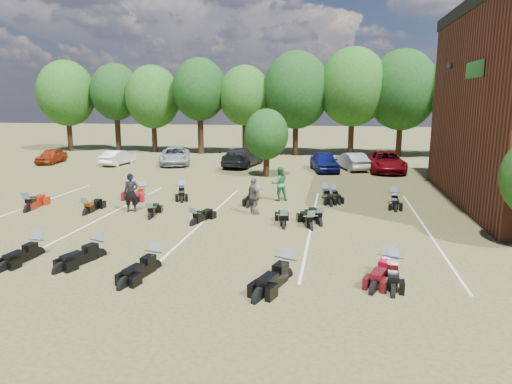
% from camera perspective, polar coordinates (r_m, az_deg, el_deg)
% --- Properties ---
extents(ground, '(160.00, 160.00, 0.00)m').
position_cam_1_polar(ground, '(18.37, 0.17, -6.23)').
color(ground, brown).
rests_on(ground, ground).
extents(car_0, '(2.03, 3.98, 1.30)m').
position_cam_1_polar(car_0, '(44.29, -24.22, 4.13)').
color(car_0, maroon).
rests_on(car_0, ground).
extents(car_1, '(1.75, 3.99, 1.28)m').
position_cam_1_polar(car_1, '(41.22, -16.87, 4.15)').
color(car_1, silver).
rests_on(car_1, ground).
extents(car_2, '(3.95, 5.82, 1.48)m').
position_cam_1_polar(car_2, '(40.26, -10.09, 4.45)').
color(car_2, '#9A9CA2').
rests_on(car_2, ground).
extents(car_3, '(3.10, 5.81, 1.60)m').
position_cam_1_polar(car_3, '(38.51, -1.70, 4.40)').
color(car_3, black).
rests_on(car_3, ground).
extents(car_4, '(2.77, 4.81, 1.54)m').
position_cam_1_polar(car_4, '(36.43, 8.54, 3.81)').
color(car_4, '#0B0F51').
rests_on(car_4, ground).
extents(car_5, '(2.79, 4.46, 1.39)m').
position_cam_1_polar(car_5, '(37.56, 11.90, 3.80)').
color(car_5, '#9C9D98').
rests_on(car_5, ground).
extents(car_6, '(2.76, 5.73, 1.57)m').
position_cam_1_polar(car_6, '(37.13, 15.97, 3.66)').
color(car_6, '#63050B').
rests_on(car_6, ground).
extents(car_7, '(3.73, 5.87, 1.58)m').
position_cam_1_polar(car_7, '(38.02, 23.79, 3.31)').
color(car_7, '#3B3A40').
rests_on(car_7, ground).
extents(person_black, '(0.81, 0.64, 1.96)m').
position_cam_1_polar(person_black, '(23.72, -15.35, -0.11)').
color(person_black, black).
rests_on(person_black, ground).
extents(person_green, '(1.16, 1.05, 1.95)m').
position_cam_1_polar(person_green, '(25.47, 2.94, 1.07)').
color(person_green, '#2A7043').
rests_on(person_green, ground).
extents(person_grey, '(1.00, 1.13, 1.83)m').
position_cam_1_polar(person_grey, '(22.42, -0.29, -0.52)').
color(person_grey, '#504E45').
rests_on(person_grey, ground).
extents(motorcycle_1, '(1.41, 2.39, 1.27)m').
position_cam_1_polar(motorcycle_1, '(17.59, -19.05, -7.71)').
color(motorcycle_1, black).
rests_on(motorcycle_1, ground).
extents(motorcycle_2, '(0.89, 2.22, 1.21)m').
position_cam_1_polar(motorcycle_2, '(18.63, -25.60, -7.15)').
color(motorcycle_2, black).
rests_on(motorcycle_2, ground).
extents(motorcycle_3, '(1.16, 2.36, 1.26)m').
position_cam_1_polar(motorcycle_3, '(15.90, -12.54, -9.40)').
color(motorcycle_3, black).
rests_on(motorcycle_3, ground).
extents(motorcycle_4, '(1.57, 2.61, 1.39)m').
position_cam_1_polar(motorcycle_4, '(14.79, 3.72, -10.78)').
color(motorcycle_4, black).
rests_on(motorcycle_4, ground).
extents(motorcycle_5, '(0.90, 2.23, 1.21)m').
position_cam_1_polar(motorcycle_5, '(15.68, 16.65, -9.93)').
color(motorcycle_5, black).
rests_on(motorcycle_5, ground).
extents(motorcycle_6, '(1.43, 2.39, 1.27)m').
position_cam_1_polar(motorcycle_6, '(15.74, 16.00, -9.80)').
color(motorcycle_6, '#43090E').
rests_on(motorcycle_6, ground).
extents(motorcycle_7, '(1.25, 2.62, 1.40)m').
position_cam_1_polar(motorcycle_7, '(25.91, -26.61, -2.19)').
color(motorcycle_7, '#991C0B').
rests_on(motorcycle_7, ground).
extents(motorcycle_8, '(0.85, 2.26, 1.23)m').
position_cam_1_polar(motorcycle_8, '(24.10, -20.44, -2.64)').
color(motorcycle_8, black).
rests_on(motorcycle_8, ground).
extents(motorcycle_9, '(1.19, 2.16, 1.15)m').
position_cam_1_polar(motorcycle_9, '(20.98, -7.72, -4.06)').
color(motorcycle_9, black).
rests_on(motorcycle_9, ground).
extents(motorcycle_10, '(0.96, 2.10, 1.13)m').
position_cam_1_polar(motorcycle_10, '(22.41, -13.06, -3.25)').
color(motorcycle_10, black).
rests_on(motorcycle_10, ground).
extents(motorcycle_11, '(1.07, 2.25, 1.21)m').
position_cam_1_polar(motorcycle_11, '(20.34, 3.46, -4.47)').
color(motorcycle_11, black).
rests_on(motorcycle_11, ground).
extents(motorcycle_12, '(1.28, 2.25, 1.20)m').
position_cam_1_polar(motorcycle_12, '(20.23, 6.81, -4.62)').
color(motorcycle_12, black).
rests_on(motorcycle_12, ground).
extents(motorcycle_13, '(1.34, 2.33, 1.24)m').
position_cam_1_polar(motorcycle_13, '(20.92, 7.95, -4.11)').
color(motorcycle_13, black).
rests_on(motorcycle_13, ground).
extents(motorcycle_14, '(1.59, 2.65, 1.41)m').
position_cam_1_polar(motorcycle_14, '(28.32, -15.33, -0.27)').
color(motorcycle_14, '#500B13').
rests_on(motorcycle_14, ground).
extents(motorcycle_15, '(1.18, 2.32, 1.24)m').
position_cam_1_polar(motorcycle_15, '(27.49, -13.97, -0.56)').
color(motorcycle_15, maroon).
rests_on(motorcycle_15, ground).
extents(motorcycle_16, '(1.45, 2.44, 1.29)m').
position_cam_1_polar(motorcycle_16, '(27.25, -9.25, -0.47)').
color(motorcycle_16, black).
rests_on(motorcycle_16, ground).
extents(motorcycle_17, '(0.94, 2.44, 1.33)m').
position_cam_1_polar(motorcycle_17, '(25.74, 0.08, -1.02)').
color(motorcycle_17, black).
rests_on(motorcycle_17, ground).
extents(motorcycle_18, '(1.20, 2.41, 1.29)m').
position_cam_1_polar(motorcycle_18, '(26.32, 8.58, -0.87)').
color(motorcycle_18, black).
rests_on(motorcycle_18, ground).
extents(motorcycle_19, '(1.05, 2.10, 1.12)m').
position_cam_1_polar(motorcycle_19, '(26.55, 9.64, -0.80)').
color(motorcycle_19, black).
rests_on(motorcycle_19, ground).
extents(motorcycle_20, '(0.88, 2.36, 1.29)m').
position_cam_1_polar(motorcycle_20, '(25.93, 16.81, -1.43)').
color(motorcycle_20, black).
rests_on(motorcycle_20, ground).
extents(tree_line, '(56.00, 6.00, 9.79)m').
position_cam_1_polar(tree_line, '(46.41, 5.15, 12.40)').
color(tree_line, black).
rests_on(tree_line, ground).
extents(young_tree_midfield, '(3.20, 3.20, 4.70)m').
position_cam_1_polar(young_tree_midfield, '(33.20, 1.32, 7.22)').
color(young_tree_midfield, black).
rests_on(young_tree_midfield, ground).
extents(parking_lines, '(20.10, 14.00, 0.01)m').
position_cam_1_polar(parking_lines, '(21.83, -6.28, -3.39)').
color(parking_lines, silver).
rests_on(parking_lines, ground).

